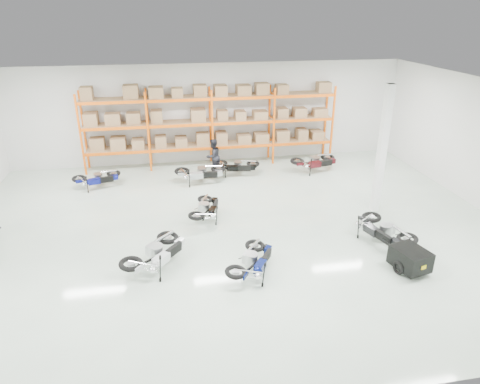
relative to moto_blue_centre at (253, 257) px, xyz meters
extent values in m
plane|color=silver|center=(-0.08, 2.67, -0.53)|extent=(18.00, 18.00, 0.00)
plane|color=white|center=(-0.08, 2.67, 3.97)|extent=(18.00, 18.00, 0.00)
plane|color=silver|center=(-0.08, 9.67, 1.72)|extent=(18.00, 0.00, 18.00)
plane|color=silver|center=(-0.08, -4.33, 1.72)|extent=(18.00, 0.00, 18.00)
cube|color=#F85F0D|center=(-5.68, 8.67, 1.22)|extent=(0.08, 0.08, 3.50)
cube|color=#F85F0D|center=(-5.68, 9.57, 1.22)|extent=(0.08, 0.08, 3.50)
cube|color=#F85F0D|center=(-2.88, 8.67, 1.22)|extent=(0.08, 0.08, 3.50)
cube|color=#F85F0D|center=(-2.88, 9.57, 1.22)|extent=(0.08, 0.08, 3.50)
cube|color=#F85F0D|center=(-0.08, 8.67, 1.22)|extent=(0.08, 0.08, 3.50)
cube|color=#F85F0D|center=(-0.08, 9.57, 1.22)|extent=(0.08, 0.08, 3.50)
cube|color=#F85F0D|center=(2.72, 8.67, 1.22)|extent=(0.08, 0.08, 3.50)
cube|color=#F85F0D|center=(2.72, 9.57, 1.22)|extent=(0.08, 0.08, 3.50)
cube|color=#F85F0D|center=(5.52, 8.67, 1.22)|extent=(0.08, 0.08, 3.50)
cube|color=#F85F0D|center=(5.52, 9.57, 1.22)|extent=(0.08, 0.08, 3.50)
cube|color=#F85F0D|center=(-4.28, 8.67, 0.37)|extent=(2.70, 0.08, 0.12)
cube|color=#F85F0D|center=(-4.28, 9.57, 0.37)|extent=(2.70, 0.08, 0.12)
cube|color=#956F4D|center=(-4.28, 9.12, 0.44)|extent=(2.68, 0.88, 0.02)
cube|color=#956F4D|center=(-4.28, 9.12, 0.67)|extent=(2.40, 0.70, 0.44)
cube|color=#F85F0D|center=(-1.48, 8.67, 0.37)|extent=(2.70, 0.08, 0.12)
cube|color=#F85F0D|center=(-1.48, 9.57, 0.37)|extent=(2.70, 0.08, 0.12)
cube|color=#956F4D|center=(-1.48, 9.12, 0.44)|extent=(2.68, 0.88, 0.02)
cube|color=#956F4D|center=(-1.48, 9.12, 0.67)|extent=(2.40, 0.70, 0.44)
cube|color=#F85F0D|center=(1.32, 8.67, 0.37)|extent=(2.70, 0.08, 0.12)
cube|color=#F85F0D|center=(1.32, 9.57, 0.37)|extent=(2.70, 0.08, 0.12)
cube|color=#956F4D|center=(1.32, 9.12, 0.44)|extent=(2.68, 0.88, 0.02)
cube|color=#956F4D|center=(1.32, 9.12, 0.67)|extent=(2.40, 0.70, 0.44)
cube|color=#F85F0D|center=(4.12, 8.67, 0.37)|extent=(2.70, 0.08, 0.12)
cube|color=#F85F0D|center=(4.12, 9.57, 0.37)|extent=(2.70, 0.08, 0.12)
cube|color=#956F4D|center=(4.12, 9.12, 0.44)|extent=(2.68, 0.88, 0.02)
cube|color=#956F4D|center=(4.12, 9.12, 0.67)|extent=(2.40, 0.70, 0.44)
cube|color=#F85F0D|center=(-4.28, 8.67, 1.47)|extent=(2.70, 0.08, 0.12)
cube|color=#F85F0D|center=(-4.28, 9.57, 1.47)|extent=(2.70, 0.08, 0.12)
cube|color=#956F4D|center=(-4.28, 9.12, 1.54)|extent=(2.68, 0.88, 0.02)
cube|color=#956F4D|center=(-4.28, 9.12, 1.77)|extent=(2.40, 0.70, 0.44)
cube|color=#F85F0D|center=(-1.48, 8.67, 1.47)|extent=(2.70, 0.08, 0.12)
cube|color=#F85F0D|center=(-1.48, 9.57, 1.47)|extent=(2.70, 0.08, 0.12)
cube|color=#956F4D|center=(-1.48, 9.12, 1.54)|extent=(2.68, 0.88, 0.02)
cube|color=#956F4D|center=(-1.48, 9.12, 1.77)|extent=(2.40, 0.70, 0.44)
cube|color=#F85F0D|center=(1.32, 8.67, 1.47)|extent=(2.70, 0.08, 0.12)
cube|color=#F85F0D|center=(1.32, 9.57, 1.47)|extent=(2.70, 0.08, 0.12)
cube|color=#956F4D|center=(1.32, 9.12, 1.54)|extent=(2.68, 0.88, 0.02)
cube|color=#956F4D|center=(1.32, 9.12, 1.77)|extent=(2.40, 0.70, 0.44)
cube|color=#F85F0D|center=(4.12, 8.67, 1.47)|extent=(2.70, 0.08, 0.12)
cube|color=#F85F0D|center=(4.12, 9.57, 1.47)|extent=(2.70, 0.08, 0.12)
cube|color=#956F4D|center=(4.12, 9.12, 1.54)|extent=(2.68, 0.88, 0.02)
cube|color=#956F4D|center=(4.12, 9.12, 1.77)|extent=(2.40, 0.70, 0.44)
cube|color=#F85F0D|center=(-4.28, 8.67, 2.57)|extent=(2.70, 0.08, 0.12)
cube|color=#F85F0D|center=(-4.28, 9.57, 2.57)|extent=(2.70, 0.08, 0.12)
cube|color=#956F4D|center=(-4.28, 9.12, 2.64)|extent=(2.68, 0.88, 0.02)
cube|color=#956F4D|center=(-4.28, 9.12, 2.87)|extent=(2.40, 0.70, 0.44)
cube|color=#F85F0D|center=(-1.48, 8.67, 2.57)|extent=(2.70, 0.08, 0.12)
cube|color=#F85F0D|center=(-1.48, 9.57, 2.57)|extent=(2.70, 0.08, 0.12)
cube|color=#956F4D|center=(-1.48, 9.12, 2.64)|extent=(2.68, 0.88, 0.02)
cube|color=#956F4D|center=(-1.48, 9.12, 2.87)|extent=(2.40, 0.70, 0.44)
cube|color=#F85F0D|center=(1.32, 8.67, 2.57)|extent=(2.70, 0.08, 0.12)
cube|color=#F85F0D|center=(1.32, 9.57, 2.57)|extent=(2.70, 0.08, 0.12)
cube|color=#956F4D|center=(1.32, 9.12, 2.64)|extent=(2.68, 0.88, 0.02)
cube|color=#956F4D|center=(1.32, 9.12, 2.87)|extent=(2.40, 0.70, 0.44)
cube|color=#F85F0D|center=(4.12, 8.67, 2.57)|extent=(2.70, 0.08, 0.12)
cube|color=#F85F0D|center=(4.12, 9.57, 2.57)|extent=(2.70, 0.08, 0.12)
cube|color=#956F4D|center=(4.12, 9.12, 2.64)|extent=(2.68, 0.88, 0.02)
cube|color=#956F4D|center=(4.12, 9.12, 2.87)|extent=(2.40, 0.70, 0.44)
cube|color=white|center=(5.12, 3.17, 1.72)|extent=(0.25, 0.25, 4.50)
cube|color=black|center=(4.28, -0.64, -0.12)|extent=(0.97, 1.12, 0.56)
cube|color=yellow|center=(4.28, -1.13, -0.12)|extent=(0.16, 0.06, 0.11)
torus|color=black|center=(3.89, -0.64, -0.32)|extent=(0.08, 0.39, 0.39)
torus|color=black|center=(4.67, -0.64, -0.32)|extent=(0.08, 0.39, 0.39)
cylinder|color=black|center=(4.28, 0.02, -0.07)|extent=(0.26, 0.90, 0.04)
imported|color=black|center=(-0.16, 7.92, 0.24)|extent=(0.95, 0.91, 1.54)
camera|label=1|loc=(-2.08, -9.72, 6.23)|focal=32.00mm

